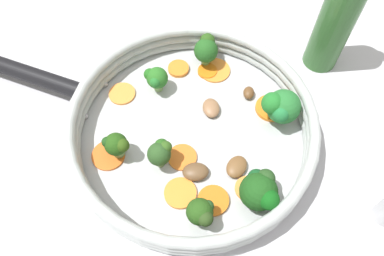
{
  "coord_description": "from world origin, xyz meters",
  "views": [
    {
      "loc": [
        -0.04,
        0.26,
        0.47
      ],
      "look_at": [
        0.0,
        0.0,
        0.03
      ],
      "focal_mm": 35.0,
      "sensor_mm": 36.0,
      "label": 1
    }
  ],
  "objects_px": {
    "carrot_slice_1": "(179,193)",
    "carrot_slice_9": "(178,69)",
    "carrot_slice_3": "(215,70)",
    "mushroom_piece_3": "(196,172)",
    "carrot_slice_0": "(213,200)",
    "mushroom_piece_0": "(211,108)",
    "carrot_slice_4": "(271,108)",
    "broccoli_floret_1": "(117,145)",
    "carrot_slice_8": "(182,157)",
    "carrot_slice_7": "(207,71)",
    "broccoli_floret_3": "(201,212)",
    "broccoli_floret_6": "(281,107)",
    "broccoli_floret_0": "(160,152)",
    "broccoli_floret_4": "(156,78)",
    "carrot_slice_5": "(108,155)",
    "carrot_slice_6": "(248,189)",
    "carrot_slice_2": "(122,94)",
    "mushroom_piece_2": "(237,167)",
    "broccoli_floret_2": "(260,190)",
    "broccoli_floret_5": "(204,47)",
    "oil_bottle": "(339,15)",
    "skillet": "(192,136)",
    "mushroom_piece_1": "(249,93)"
  },
  "relations": [
    {
      "from": "broccoli_floret_4",
      "to": "carrot_slice_5",
      "type": "bearing_deg",
      "value": 70.97
    },
    {
      "from": "carrot_slice_3",
      "to": "carrot_slice_7",
      "type": "xyz_separation_m",
      "value": [
        0.01,
        0.0,
        0.0
      ]
    },
    {
      "from": "broccoli_floret_6",
      "to": "carrot_slice_1",
      "type": "bearing_deg",
      "value": 48.3
    },
    {
      "from": "carrot_slice_0",
      "to": "broccoli_floret_0",
      "type": "relative_size",
      "value": 0.88
    },
    {
      "from": "broccoli_floret_5",
      "to": "oil_bottle",
      "type": "relative_size",
      "value": 0.22
    },
    {
      "from": "carrot_slice_9",
      "to": "broccoli_floret_2",
      "type": "distance_m",
      "value": 0.24
    },
    {
      "from": "carrot_slice_9",
      "to": "mushroom_piece_1",
      "type": "xyz_separation_m",
      "value": [
        -0.11,
        0.03,
        0.0
      ]
    },
    {
      "from": "carrot_slice_8",
      "to": "broccoli_floret_1",
      "type": "height_order",
      "value": "broccoli_floret_1"
    },
    {
      "from": "skillet",
      "to": "broccoli_floret_3",
      "type": "height_order",
      "value": "broccoli_floret_3"
    },
    {
      "from": "carrot_slice_0",
      "to": "broccoli_floret_3",
      "type": "distance_m",
      "value": 0.04
    },
    {
      "from": "broccoli_floret_3",
      "to": "mushroom_piece_0",
      "type": "height_order",
      "value": "broccoli_floret_3"
    },
    {
      "from": "carrot_slice_3",
      "to": "carrot_slice_4",
      "type": "distance_m",
      "value": 0.11
    },
    {
      "from": "carrot_slice_8",
      "to": "mushroom_piece_0",
      "type": "distance_m",
      "value": 0.09
    },
    {
      "from": "carrot_slice_7",
      "to": "broccoli_floret_4",
      "type": "distance_m",
      "value": 0.09
    },
    {
      "from": "broccoli_floret_4",
      "to": "carrot_slice_2",
      "type": "bearing_deg",
      "value": 20.33
    },
    {
      "from": "carrot_slice_0",
      "to": "mushroom_piece_0",
      "type": "relative_size",
      "value": 1.23
    },
    {
      "from": "broccoli_floret_2",
      "to": "broccoli_floret_5",
      "type": "bearing_deg",
      "value": -64.6
    },
    {
      "from": "carrot_slice_7",
      "to": "broccoli_floret_3",
      "type": "bearing_deg",
      "value": 96.31
    },
    {
      "from": "carrot_slice_1",
      "to": "carrot_slice_9",
      "type": "bearing_deg",
      "value": -79.16
    },
    {
      "from": "carrot_slice_3",
      "to": "broccoli_floret_0",
      "type": "distance_m",
      "value": 0.18
    },
    {
      "from": "carrot_slice_9",
      "to": "mushroom_piece_0",
      "type": "bearing_deg",
      "value": 132.31
    },
    {
      "from": "carrot_slice_4",
      "to": "carrot_slice_7",
      "type": "bearing_deg",
      "value": -27.61
    },
    {
      "from": "carrot_slice_6",
      "to": "carrot_slice_3",
      "type": "bearing_deg",
      "value": -69.66
    },
    {
      "from": "broccoli_floret_5",
      "to": "mushroom_piece_3",
      "type": "distance_m",
      "value": 0.2
    },
    {
      "from": "carrot_slice_5",
      "to": "broccoli_floret_1",
      "type": "bearing_deg",
      "value": -163.9
    },
    {
      "from": "broccoli_floret_4",
      "to": "mushroom_piece_2",
      "type": "relative_size",
      "value": 1.24
    },
    {
      "from": "broccoli_floret_0",
      "to": "mushroom_piece_0",
      "type": "distance_m",
      "value": 0.11
    },
    {
      "from": "carrot_slice_3",
      "to": "broccoli_floret_6",
      "type": "relative_size",
      "value": 0.81
    },
    {
      "from": "broccoli_floret_0",
      "to": "mushroom_piece_0",
      "type": "relative_size",
      "value": 1.4
    },
    {
      "from": "carrot_slice_3",
      "to": "oil_bottle",
      "type": "height_order",
      "value": "oil_bottle"
    },
    {
      "from": "carrot_slice_1",
      "to": "broccoli_floret_1",
      "type": "height_order",
      "value": "broccoli_floret_1"
    },
    {
      "from": "broccoli_floret_0",
      "to": "broccoli_floret_3",
      "type": "relative_size",
      "value": 1.07
    },
    {
      "from": "carrot_slice_3",
      "to": "carrot_slice_4",
      "type": "height_order",
      "value": "carrot_slice_4"
    },
    {
      "from": "carrot_slice_5",
      "to": "carrot_slice_9",
      "type": "xyz_separation_m",
      "value": [
        -0.07,
        -0.16,
        0.0
      ]
    },
    {
      "from": "mushroom_piece_0",
      "to": "broccoli_floret_5",
      "type": "bearing_deg",
      "value": -74.54
    },
    {
      "from": "broccoli_floret_6",
      "to": "carrot_slice_6",
      "type": "bearing_deg",
      "value": 74.83
    },
    {
      "from": "skillet",
      "to": "carrot_slice_6",
      "type": "height_order",
      "value": "carrot_slice_6"
    },
    {
      "from": "broccoli_floret_4",
      "to": "oil_bottle",
      "type": "bearing_deg",
      "value": -155.83
    },
    {
      "from": "broccoli_floret_2",
      "to": "carrot_slice_7",
      "type": "bearing_deg",
      "value": -64.54
    },
    {
      "from": "carrot_slice_4",
      "to": "broccoli_floret_5",
      "type": "relative_size",
      "value": 0.88
    },
    {
      "from": "carrot_slice_6",
      "to": "broccoli_floret_4",
      "type": "height_order",
      "value": "broccoli_floret_4"
    },
    {
      "from": "carrot_slice_9",
      "to": "broccoli_floret_3",
      "type": "bearing_deg",
      "value": 107.2
    },
    {
      "from": "carrot_slice_8",
      "to": "mushroom_piece_2",
      "type": "xyz_separation_m",
      "value": [
        -0.07,
        0.0,
        0.0
      ]
    },
    {
      "from": "carrot_slice_2",
      "to": "broccoli_floret_4",
      "type": "distance_m",
      "value": 0.06
    },
    {
      "from": "carrot_slice_3",
      "to": "carrot_slice_1",
      "type": "bearing_deg",
      "value": 85.06
    },
    {
      "from": "carrot_slice_3",
      "to": "mushroom_piece_0",
      "type": "distance_m",
      "value": 0.07
    },
    {
      "from": "carrot_slice_1",
      "to": "carrot_slice_3",
      "type": "height_order",
      "value": "carrot_slice_1"
    },
    {
      "from": "broccoli_floret_0",
      "to": "broccoli_floret_4",
      "type": "height_order",
      "value": "broccoli_floret_0"
    },
    {
      "from": "carrot_slice_3",
      "to": "mushroom_piece_3",
      "type": "xyz_separation_m",
      "value": [
        0.0,
        0.18,
        0.01
      ]
    },
    {
      "from": "broccoli_floret_0",
      "to": "mushroom_piece_1",
      "type": "xyz_separation_m",
      "value": [
        -0.11,
        -0.13,
        -0.02
      ]
    }
  ]
}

